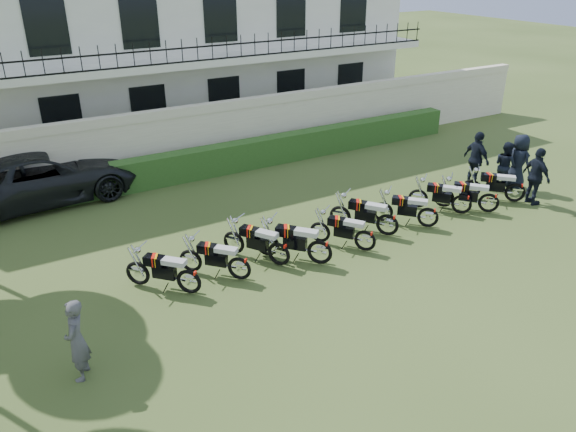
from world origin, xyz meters
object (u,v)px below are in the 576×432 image
Objects in this scene: motorcycle_1 at (239,263)px; motorcycle_7 at (462,200)px; motorcycle_9 at (516,188)px; suv at (42,177)px; inspector at (77,340)px; motorcycle_5 at (388,220)px; motorcycle_2 at (279,248)px; motorcycle_0 at (189,276)px; motorcycle_3 at (320,246)px; officer_4 at (505,165)px; motorcycle_6 at (429,213)px; officer_2 at (536,177)px; motorcycle_4 at (365,236)px; officer_3 at (518,162)px; motorcycle_8 at (489,198)px; officer_5 at (476,159)px.

motorcycle_7 reaches higher than motorcycle_1.
suv is at bearing 103.88° from motorcycle_9.
inspector is at bearing 158.96° from motorcycle_1.
suv is at bearing 100.64° from motorcycle_5.
motorcycle_5 is (3.32, -0.08, 0.01)m from motorcycle_2.
motorcycle_9 is at bearing -38.09° from motorcycle_5.
motorcycle_3 is at bearing -49.76° from motorcycle_0.
motorcycle_7 is 2.81m from officer_4.
motorcycle_6 is 1.49m from motorcycle_7.
motorcycle_1 is 0.79× the size of officer_2.
motorcycle_1 is 0.93× the size of motorcycle_4.
motorcycle_8 is at bearing 114.00° from officer_3.
officer_2 reaches higher than inspector.
officer_5 reaches higher than motorcycle_8.
officer_3 is at bearing -17.20° from officer_2.
suv is at bearing 69.87° from officer_5.
suv is at bearing 72.57° from officer_4.
motorcycle_7 is (1.48, 0.17, 0.00)m from motorcycle_6.
motorcycle_1 is 9.73m from officer_2.
motorcycle_2 is 1.06× the size of motorcycle_3.
motorcycle_4 is (4.64, -0.39, -0.02)m from motorcycle_0.
motorcycle_5 is at bearing 140.81° from motorcycle_7.
motorcycle_7 is 0.82× the size of officer_3.
motorcycle_7 is at bearing 115.13° from officer_4.
officer_4 is (13.08, -6.45, -0.00)m from suv.
motorcycle_6 is 0.90× the size of officer_4.
motorcycle_0 is at bearing 135.90° from motorcycle_1.
motorcycle_0 reaches higher than motorcycle_6.
motorcycle_3 is (2.02, -0.34, 0.05)m from motorcycle_1.
motorcycle_6 is at bearing -38.34° from motorcycle_3.
officer_5 reaches higher than motorcycle_5.
motorcycle_0 is 0.86× the size of motorcycle_2.
motorcycle_9 is 0.77× the size of officer_5.
officer_5 is at bearing 51.69° from officer_3.
motorcycle_0 is 10.96m from officer_2.
officer_2 is 0.98× the size of officer_3.
motorcycle_7 is at bearing -30.33° from motorcycle_4.
officer_3 reaches higher than motorcycle_7.
officer_5 reaches higher than motorcycle_6.
motorcycle_9 is 0.25× the size of suv.
inspector reaches higher than motorcycle_5.
motorcycle_8 is 1.77m from officer_2.
motorcycle_1 is 2.05m from motorcycle_3.
motorcycle_4 is 6.63m from officer_4.
motorcycle_4 is 1.06× the size of motorcycle_6.
officer_5 is (-0.65, 0.64, 0.13)m from officer_4.
motorcycle_1 is at bearing -161.08° from suv.
officer_2 is (7.68, -0.16, 0.38)m from motorcycle_3.
inspector is (-13.23, -1.39, 0.32)m from motorcycle_9.
officer_4 is at bearing 12.91° from motorcycle_9.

